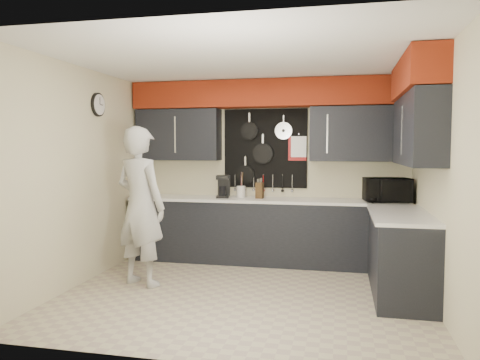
% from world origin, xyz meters
% --- Properties ---
extents(ground, '(4.00, 4.00, 0.00)m').
position_xyz_m(ground, '(0.00, 0.00, 0.00)').
color(ground, tan).
rests_on(ground, ground).
extents(back_wall_assembly, '(4.00, 0.36, 2.60)m').
position_xyz_m(back_wall_assembly, '(0.01, 1.60, 2.01)').
color(back_wall_assembly, beige).
rests_on(back_wall_assembly, ground).
extents(right_wall_assembly, '(0.36, 3.50, 2.60)m').
position_xyz_m(right_wall_assembly, '(1.85, 0.26, 1.94)').
color(right_wall_assembly, beige).
rests_on(right_wall_assembly, ground).
extents(left_wall_assembly, '(0.05, 3.50, 2.60)m').
position_xyz_m(left_wall_assembly, '(-1.99, 0.02, 1.33)').
color(left_wall_assembly, beige).
rests_on(left_wall_assembly, ground).
extents(base_cabinets, '(3.95, 2.20, 0.92)m').
position_xyz_m(base_cabinets, '(0.49, 1.13, 0.46)').
color(base_cabinets, black).
rests_on(base_cabinets, ground).
extents(microwave, '(0.64, 0.49, 0.32)m').
position_xyz_m(microwave, '(1.64, 1.38, 1.08)').
color(microwave, black).
rests_on(microwave, base_cabinets).
extents(knife_block, '(0.11, 0.11, 0.22)m').
position_xyz_m(knife_block, '(-0.08, 1.44, 1.03)').
color(knife_block, '#342110').
rests_on(knife_block, base_cabinets).
extents(utensil_crock, '(0.13, 0.13, 0.17)m').
position_xyz_m(utensil_crock, '(-0.37, 1.51, 1.00)').
color(utensil_crock, silver).
rests_on(utensil_crock, base_cabinets).
extents(coffee_maker, '(0.21, 0.25, 0.32)m').
position_xyz_m(coffee_maker, '(-0.61, 1.44, 1.09)').
color(coffee_maker, black).
rests_on(coffee_maker, base_cabinets).
extents(person, '(0.80, 0.66, 1.89)m').
position_xyz_m(person, '(-1.28, 0.08, 0.94)').
color(person, '#B2B2B0').
rests_on(person, ground).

